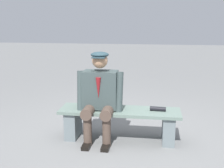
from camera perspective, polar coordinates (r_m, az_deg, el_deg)
ground_plane at (r=4.07m, az=1.49°, el=-10.76°), size 30.00×30.00×0.00m
bench at (r=3.97m, az=1.51°, el=-7.10°), size 1.62×0.44×0.43m
seated_man at (r=3.84m, az=-2.45°, el=-1.93°), size 0.63×0.57×1.20m
rolled_magazine at (r=3.90m, az=9.01°, el=-4.84°), size 0.21×0.07×0.06m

